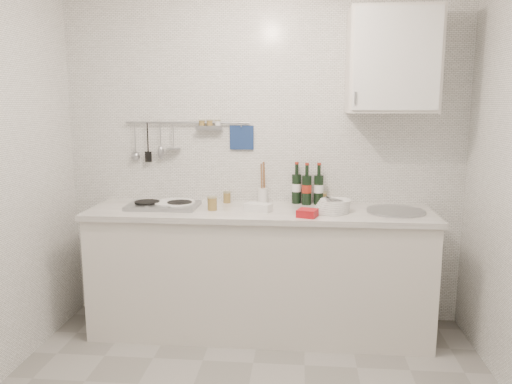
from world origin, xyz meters
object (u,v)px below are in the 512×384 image
wall_cabinet (392,61)px  plate_stack_hob (174,204)px  utensil_crock (263,193)px  wine_bottles (307,184)px  plate_stack_sink (333,206)px

wall_cabinet → plate_stack_hob: bearing=-176.6°
utensil_crock → wine_bottles: bearing=-0.6°
plate_stack_sink → utensil_crock: bearing=152.5°
plate_stack_hob → plate_stack_sink: (1.15, -0.07, 0.02)m
plate_stack_hob → utensil_crock: bearing=17.3°
wall_cabinet → plate_stack_sink: (-0.39, -0.16, -0.99)m
wall_cabinet → plate_stack_sink: wall_cabinet is taller
wine_bottles → utensil_crock: bearing=179.4°
utensil_crock → plate_stack_sink: bearing=-27.5°
plate_stack_sink → wine_bottles: bearing=124.0°
wall_cabinet → plate_stack_sink: bearing=-157.5°
plate_stack_sink → wall_cabinet: bearing=22.5°
wine_bottles → utensil_crock: utensil_crock is taller
plate_stack_hob → plate_stack_sink: 1.15m
plate_stack_hob → wine_bottles: wine_bottles is taller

